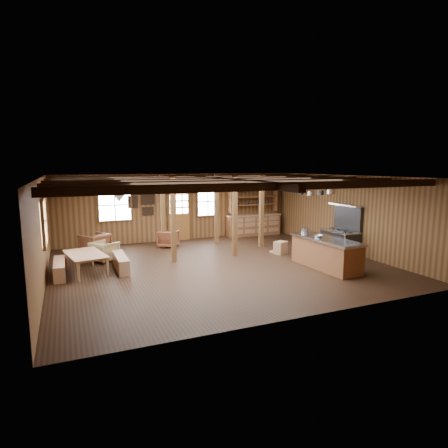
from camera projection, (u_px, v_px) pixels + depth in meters
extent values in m
cube|color=black|center=(219.00, 266.00, 11.89)|extent=(10.00, 9.00, 0.02)
cube|color=black|center=(219.00, 176.00, 11.45)|extent=(10.00, 9.00, 0.02)
cube|color=#4F3016|center=(41.00, 233.00, 9.73)|extent=(0.02, 9.00, 2.80)
cube|color=#4F3016|center=(346.00, 214.00, 13.61)|extent=(0.02, 9.00, 2.80)
cube|color=#4F3016|center=(179.00, 207.00, 15.77)|extent=(10.00, 0.02, 2.80)
cube|color=#4F3016|center=(303.00, 252.00, 7.57)|extent=(10.00, 0.02, 2.80)
cube|color=black|center=(279.00, 186.00, 8.29)|extent=(9.80, 0.12, 0.18)
cube|color=black|center=(248.00, 183.00, 9.65)|extent=(9.80, 0.12, 0.18)
cube|color=black|center=(225.00, 181.00, 11.02)|extent=(9.80, 0.12, 0.18)
cube|color=black|center=(207.00, 179.00, 12.38)|extent=(9.80, 0.12, 0.18)
cube|color=black|center=(193.00, 178.00, 13.75)|extent=(9.80, 0.12, 0.18)
cube|color=black|center=(183.00, 177.00, 14.93)|extent=(9.80, 0.12, 0.18)
cube|color=black|center=(219.00, 181.00, 11.47)|extent=(0.18, 8.82, 0.18)
cube|color=#402A12|center=(173.00, 220.00, 12.12)|extent=(0.15, 0.15, 2.80)
cube|color=#402A12|center=(163.00, 212.00, 14.19)|extent=(0.15, 0.15, 2.80)
cube|color=#402A12|center=(235.00, 216.00, 12.97)|extent=(0.15, 0.15, 2.80)
cube|color=#402A12|center=(216.00, 209.00, 15.04)|extent=(0.15, 0.15, 2.80)
cube|color=#402A12|center=(261.00, 211.00, 14.49)|extent=(0.15, 0.15, 2.80)
cube|color=brown|center=(179.00, 227.00, 15.85)|extent=(0.90, 0.06, 1.10)
cube|color=#402A12|center=(168.00, 216.00, 15.58)|extent=(0.06, 0.08, 2.10)
cube|color=#402A12|center=(190.00, 215.00, 15.96)|extent=(0.06, 0.08, 2.10)
cube|color=#402A12|center=(179.00, 190.00, 15.60)|extent=(1.02, 0.08, 0.06)
cube|color=white|center=(179.00, 204.00, 15.69)|extent=(0.84, 0.02, 0.90)
cube|color=white|center=(115.00, 205.00, 14.69)|extent=(1.20, 0.02, 1.20)
cube|color=#402A12|center=(115.00, 205.00, 14.69)|extent=(1.32, 0.06, 1.32)
cube|color=white|center=(208.00, 201.00, 16.20)|extent=(0.90, 0.02, 1.20)
cube|color=#402A12|center=(208.00, 201.00, 16.20)|extent=(1.02, 0.06, 1.32)
cube|color=white|center=(44.00, 223.00, 10.18)|extent=(0.02, 1.20, 1.20)
cube|color=#402A12|center=(44.00, 223.00, 10.18)|extent=(0.14, 1.24, 1.32)
cube|color=beige|center=(148.00, 199.00, 15.16)|extent=(0.50, 0.03, 0.40)
cube|color=black|center=(148.00, 199.00, 15.15)|extent=(0.55, 0.02, 0.45)
cube|color=beige|center=(133.00, 202.00, 14.94)|extent=(0.35, 0.03, 0.45)
cube|color=black|center=(133.00, 202.00, 14.94)|extent=(0.40, 0.02, 0.50)
cube|color=beige|center=(148.00, 211.00, 15.24)|extent=(0.40, 0.03, 0.30)
cube|color=black|center=(148.00, 211.00, 15.23)|extent=(0.45, 0.02, 0.35)
cube|color=brown|center=(253.00, 225.00, 16.95)|extent=(2.50, 0.55, 0.90)
cube|color=#906141|center=(254.00, 215.00, 16.86)|extent=(2.55, 0.60, 0.06)
cube|color=brown|center=(253.00, 205.00, 16.85)|extent=(2.30, 0.35, 0.04)
cube|color=brown|center=(253.00, 197.00, 16.79)|extent=(2.30, 0.35, 0.04)
cube|color=brown|center=(253.00, 189.00, 16.74)|extent=(2.30, 0.35, 0.04)
cube|color=brown|center=(230.00, 198.00, 16.35)|extent=(0.04, 0.35, 1.40)
cube|color=brown|center=(275.00, 196.00, 17.24)|extent=(0.04, 0.35, 1.40)
cylinder|color=#2A292C|center=(119.00, 186.00, 10.33)|extent=(0.02, 0.02, 0.45)
cone|color=silver|center=(119.00, 198.00, 10.38)|extent=(0.36, 0.36, 0.22)
cylinder|color=#2A292C|center=(156.00, 182.00, 12.73)|extent=(0.02, 0.02, 0.45)
cone|color=silver|center=(156.00, 192.00, 12.78)|extent=(0.36, 0.36, 0.22)
cylinder|color=#2A292C|center=(307.00, 182.00, 13.10)|extent=(0.04, 3.00, 0.04)
cylinder|color=#2A292C|center=(331.00, 187.00, 11.88)|extent=(0.01, 0.01, 0.17)
cylinder|color=#B6BABE|center=(331.00, 192.00, 11.90)|extent=(0.27, 0.27, 0.14)
cylinder|color=#2A292C|center=(321.00, 187.00, 12.37)|extent=(0.01, 0.01, 0.24)
cylinder|color=#2A292C|center=(320.00, 193.00, 12.40)|extent=(0.22, 0.22, 0.14)
cylinder|color=#2A292C|center=(311.00, 187.00, 12.87)|extent=(0.01, 0.01, 0.29)
cylinder|color=#B6BABE|center=(311.00, 193.00, 12.91)|extent=(0.23, 0.23, 0.14)
cylinder|color=#2A292C|center=(301.00, 186.00, 13.34)|extent=(0.01, 0.01, 0.30)
cylinder|color=#2A292C|center=(300.00, 193.00, 13.38)|extent=(0.22, 0.22, 0.14)
cylinder|color=#2A292C|center=(295.00, 185.00, 13.89)|extent=(0.01, 0.01, 0.28)
cylinder|color=#B6BABE|center=(295.00, 191.00, 13.92)|extent=(0.19, 0.19, 0.14)
cylinder|color=#2A292C|center=(284.00, 184.00, 14.31)|extent=(0.01, 0.01, 0.25)
cylinder|color=#2A292C|center=(284.00, 189.00, 14.34)|extent=(0.21, 0.21, 0.14)
cube|color=brown|center=(326.00, 254.00, 11.53)|extent=(0.90, 2.43, 0.86)
cube|color=#B6BABE|center=(326.00, 239.00, 11.46)|extent=(0.99, 2.54, 0.08)
cylinder|color=#2A292C|center=(339.00, 243.00, 10.91)|extent=(0.44, 0.44, 0.06)
cylinder|color=#B6BABE|center=(345.00, 237.00, 10.97)|extent=(0.03, 0.03, 0.30)
cube|color=#906141|center=(281.00, 248.00, 13.41)|extent=(0.60, 0.52, 0.44)
cube|color=#2A292C|center=(340.00, 242.00, 13.41)|extent=(0.72, 1.35, 0.81)
cube|color=#B6BABE|center=(340.00, 231.00, 13.35)|extent=(0.74, 1.37, 0.04)
cube|color=#2A292C|center=(348.00, 217.00, 13.40)|extent=(0.12, 1.35, 0.90)
cube|color=#B6BABE|center=(346.00, 205.00, 13.28)|extent=(0.40, 1.44, 0.05)
imported|color=#8F6141|center=(87.00, 263.00, 10.97)|extent=(1.26, 1.86, 0.60)
cube|color=#906141|center=(60.00, 269.00, 10.69)|extent=(0.30, 1.60, 0.44)
cube|color=#906141|center=(121.00, 262.00, 11.35)|extent=(0.31, 1.63, 0.45)
imported|color=brown|center=(95.00, 244.00, 13.15)|extent=(1.17, 1.18, 0.78)
imported|color=brown|center=(168.00, 239.00, 14.53)|extent=(0.98, 0.99, 0.65)
imported|color=olive|center=(104.00, 251.00, 12.31)|extent=(1.02, 1.02, 0.67)
cylinder|color=#B6BABE|center=(305.00, 230.00, 12.31)|extent=(0.27, 0.27, 0.16)
imported|color=silver|center=(318.00, 236.00, 11.60)|extent=(0.34, 0.34, 0.07)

